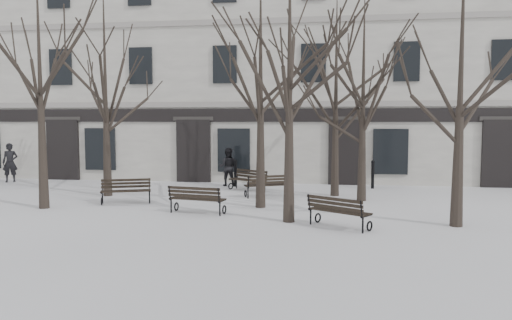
% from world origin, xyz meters
% --- Properties ---
extents(ground, '(100.00, 100.00, 0.00)m').
position_xyz_m(ground, '(0.00, 0.00, 0.00)').
color(ground, white).
rests_on(ground, ground).
extents(building, '(40.40, 10.20, 11.40)m').
position_xyz_m(building, '(0.00, 12.96, 5.52)').
color(building, beige).
rests_on(building, ground).
extents(tree_0, '(5.56, 5.56, 7.95)m').
position_xyz_m(tree_0, '(-6.50, 0.46, 4.97)').
color(tree_0, black).
rests_on(tree_0, ground).
extents(tree_1, '(5.54, 5.54, 7.91)m').
position_xyz_m(tree_1, '(0.50, 1.65, 4.95)').
color(tree_1, black).
rests_on(tree_1, ground).
extents(tree_2, '(5.53, 5.53, 7.90)m').
position_xyz_m(tree_2, '(1.61, -0.56, 4.94)').
color(tree_2, black).
rests_on(tree_2, ground).
extents(tree_3, '(5.41, 5.41, 7.73)m').
position_xyz_m(tree_3, '(6.16, -0.50, 4.83)').
color(tree_3, black).
rests_on(tree_3, ground).
extents(tree_4, '(5.57, 5.57, 7.96)m').
position_xyz_m(tree_4, '(-5.62, 3.33, 4.98)').
color(tree_4, black).
rests_on(tree_4, ground).
extents(tree_5, '(5.22, 5.22, 7.46)m').
position_xyz_m(tree_5, '(2.96, 4.59, 4.66)').
color(tree_5, black).
rests_on(tree_5, ground).
extents(tree_6, '(4.95, 4.95, 7.07)m').
position_xyz_m(tree_6, '(3.89, 3.55, 4.42)').
color(tree_6, black).
rests_on(tree_6, ground).
extents(bench_0, '(1.76, 1.15, 0.85)m').
position_xyz_m(bench_0, '(-4.23, 1.78, 0.46)').
color(bench_0, black).
rests_on(bench_0, ground).
extents(bench_1, '(1.81, 0.93, 0.87)m').
position_xyz_m(bench_1, '(-1.30, 0.25, 0.48)').
color(bench_1, black).
rests_on(bench_1, ground).
extents(bench_2, '(1.75, 1.46, 0.87)m').
position_xyz_m(bench_2, '(2.97, -1.20, 0.47)').
color(bench_2, black).
rests_on(bench_2, ground).
extents(bench_3, '(1.72, 1.44, 0.85)m').
position_xyz_m(bench_3, '(-0.52, 5.48, 0.46)').
color(bench_3, black).
rests_on(bench_3, ground).
extents(bench_4, '(1.79, 1.27, 0.86)m').
position_xyz_m(bench_4, '(0.48, 3.86, 0.47)').
color(bench_4, black).
rests_on(bench_4, ground).
extents(bollard_a, '(0.15, 0.15, 1.18)m').
position_xyz_m(bollard_a, '(-1.28, 6.63, 0.63)').
color(bollard_a, black).
rests_on(bollard_a, ground).
extents(bollard_b, '(0.15, 0.15, 1.20)m').
position_xyz_m(bollard_b, '(4.56, 6.83, 0.64)').
color(bollard_b, black).
rests_on(bollard_b, ground).
extents(pedestrian_a, '(0.78, 0.67, 1.82)m').
position_xyz_m(pedestrian_a, '(-11.94, 6.67, 0.00)').
color(pedestrian_a, black).
rests_on(pedestrian_a, ground).
extents(pedestrian_b, '(0.82, 0.65, 1.66)m').
position_xyz_m(pedestrian_b, '(-1.66, 6.84, 0.00)').
color(pedestrian_b, black).
rests_on(pedestrian_b, ground).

